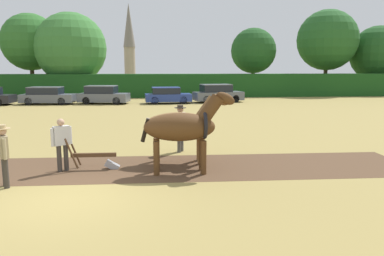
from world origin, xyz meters
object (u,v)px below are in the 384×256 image
Objects in this scene: tree_left at (30,42)px; parked_car_center_left at (103,95)px; draft_horse_lead_right at (182,125)px; tree_center at (253,51)px; parked_car_center_right at (218,94)px; tree_right at (378,54)px; tree_center_left at (71,48)px; parked_car_left at (48,96)px; plow at (98,159)px; parked_car_center at (167,95)px; church_spire at (129,41)px; tree_center_right at (327,40)px; draft_horse_lead_left at (184,127)px; farmer_at_plow at (62,141)px; farmer_onlooker_left at (4,151)px; farmer_beside_team at (180,124)px.

tree_left reaches higher than parked_car_center_left.
tree_left is 34.52m from draft_horse_lead_right.
tree_center is 11.50m from parked_car_center_right.
tree_left reaches higher than tree_right.
tree_center_left is (4.59, -1.18, -0.68)m from tree_left.
tree_center_left is at bearing -177.73° from tree_center.
draft_horse_lead_right is 0.64× the size of parked_car_left.
parked_car_center is at bearing 83.51° from plow.
parked_car_center_left is 0.95× the size of parked_car_center_right.
plow is at bearing -68.86° from tree_left.
church_spire is at bearing 89.84° from parked_car_left.
parked_car_center is 4.60m from parked_car_center_right.
tree_center_right reaches higher than tree_right.
draft_horse_lead_left is at bearing -120.31° from tree_center_right.
farmer_at_plow reaches higher than parked_car_center_left.
parked_car_center_right is (7.08, 21.82, 0.45)m from plow.
draft_horse_lead_left is at bearing -127.97° from tree_right.
tree_left is 12.27m from parked_car_left.
parked_car_center is (4.71, 22.62, -0.29)m from farmer_onlooker_left.
tree_center_right is at bearing -0.59° from tree_left.
draft_horse_lead_left reaches higher than parked_car_center_left.
tree_left is 18.73m from parked_car_center.
parked_car_center_right is at bearing -29.89° from tree_center_left.
tree_center is at bearing -0.89° from tree_left.
church_spire is at bearing 96.34° from draft_horse_lead_left.
tree_center_left is 5.29× the size of farmer_onlooker_left.
tree_center is 4.24× the size of farmer_beside_team.
tree_center_right reaches higher than farmer_onlooker_left.
parked_car_center_right is at bearing 78.71° from draft_horse_lead_right.
draft_horse_lead_left reaches higher than draft_horse_lead_right.
farmer_at_plow is at bearing -120.15° from farmer_beside_team.
plow is at bearing -167.32° from draft_horse_lead_right.
draft_horse_lead_left reaches higher than farmer_onlooker_left.
church_spire is 3.37× the size of parked_car_left.
parked_car_left is 4.68m from parked_car_center_left.
farmer_onlooker_left is 23.48m from parked_car_left.
tree_center_left is 17.44m from parked_car_center_right.
farmer_beside_team reaches higher than farmer_onlooker_left.
farmer_beside_team is 20.12m from parked_car_center_right.
parked_car_center reaches higher than plow.
parked_car_center_left is (-5.67, 19.01, -0.30)m from farmer_beside_team.
draft_horse_lead_left reaches higher than plow.
farmer_at_plow is (-13.58, -31.20, -3.99)m from tree_center.
plow is 21.16m from parked_car_center.
tree_right reaches higher than plow.
parked_car_center_right is (10.05, 0.63, 0.02)m from parked_car_center_left.
tree_center_left is at bearing -14.46° from tree_left.
draft_horse_lead_right is 21.70m from parked_car_center_right.
tree_right is at bearing 20.49° from parked_car_left.
farmer_beside_team is at bearing -122.61° from tree_center_right.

